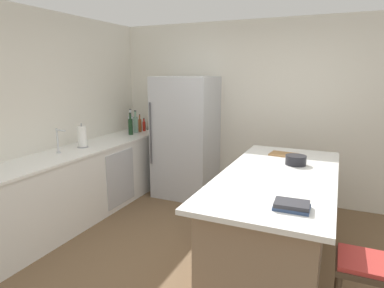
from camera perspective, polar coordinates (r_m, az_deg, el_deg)
The scene contains 17 objects.
ground_plane at distance 3.32m, azimuth 4.81°, elevation -21.89°, with size 7.20×7.20×0.00m, color brown.
wall_rear at distance 4.97m, azimuth 13.75°, elevation 5.39°, with size 6.00×0.10×2.60m, color silver.
wall_left at distance 4.27m, azimuth -27.68°, elevation 3.27°, with size 0.10×6.00×2.60m, color silver.
counter_run_left at distance 4.57m, azimuth -18.23°, elevation -6.28°, with size 0.65×3.10×0.92m.
kitchen_island at distance 3.38m, azimuth 14.32°, elevation -12.43°, with size 1.03×2.28×0.93m.
refrigerator at distance 5.00m, azimuth -1.07°, elevation 1.19°, with size 0.86×0.76×1.81m.
bar_stool at distance 2.62m, azimuth 27.56°, elevation -19.56°, with size 0.36×0.36×0.66m.
sink_faucet at distance 4.23m, azimuth -22.08°, elevation 0.59°, with size 0.15×0.05×0.30m.
paper_towel_roll at distance 4.47m, azimuth -18.45°, elevation 1.14°, with size 0.14×0.14×0.31m.
hot_sauce_bottle at distance 5.52m, azimuth -8.28°, elevation 3.13°, with size 0.05×0.05×0.21m.
vinegar_bottle at distance 5.44m, azimuth -8.98°, elevation 3.24°, with size 0.05×0.05×0.28m.
gin_bottle at distance 5.38m, azimuth -9.73°, elevation 3.46°, with size 0.07×0.07×0.35m.
soda_bottle at distance 5.30m, azimuth -10.53°, elevation 3.43°, with size 0.07×0.07×0.39m.
wine_bottle at distance 5.20m, azimuth -10.57°, elevation 3.07°, with size 0.07×0.07×0.34m.
cookbook_stack at distance 2.44m, azimuth 16.85°, elevation -10.14°, with size 0.24×0.18×0.05m.
mixing_bowl at distance 3.57m, azimuth 17.49°, elevation -2.67°, with size 0.21×0.21×0.10m.
cutting_board at distance 3.95m, azimuth 15.56°, elevation -1.73°, with size 0.32×0.24×0.02m.
Camera 1 is at (0.88, -2.61, 1.86)m, focal length 30.88 mm.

